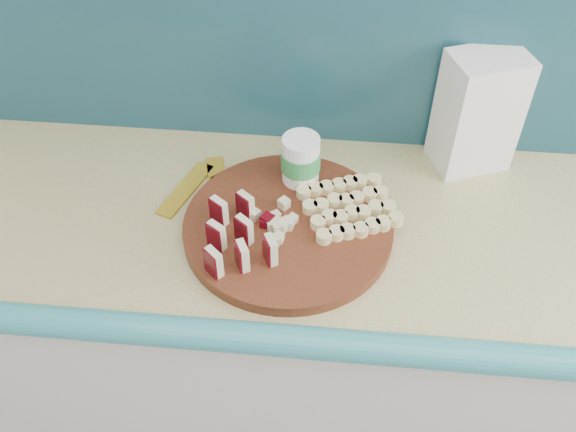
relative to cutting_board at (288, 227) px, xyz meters
The scene contains 9 objects.
kitchen_counter 0.56m from the cutting_board, ahead, with size 2.20×0.63×0.91m.
backsplash 0.51m from the cutting_board, 46.38° to the left, with size 2.20×0.02×0.50m, color teal.
cutting_board is the anchor object (origin of this frame).
apple_wedges 0.13m from the cutting_board, 143.52° to the right, with size 0.15×0.20×0.06m.
apple_chunks 0.04m from the cutting_board, 158.99° to the right, with size 0.07×0.07×0.02m.
banana_slices 0.13m from the cutting_board, 21.53° to the left, with size 0.22×0.21×0.02m.
flour_bag 0.49m from the cutting_board, 34.40° to the left, with size 0.16×0.11×0.27m, color white.
canister 0.15m from the cutting_board, 84.05° to the left, with size 0.08×0.08×0.14m.
banana_peel 0.20m from the cutting_board, 148.37° to the left, with size 0.25×0.21×0.01m.
Camera 1 is at (-0.12, 0.56, 1.88)m, focal length 40.00 mm.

